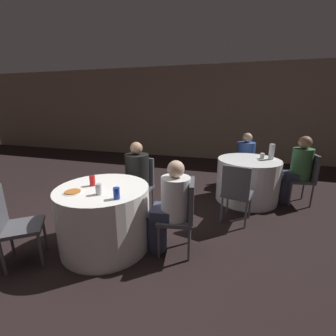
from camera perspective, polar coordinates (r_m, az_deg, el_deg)
ground_plane at (r=3.19m, az=-16.86°, el=-16.91°), size 16.00×16.00×0.00m
wall_back at (r=7.30m, az=4.21°, el=13.70°), size 16.00×0.06×2.80m
table_near at (r=2.88m, az=-15.78°, el=-11.87°), size 1.08×1.08×0.76m
table_far at (r=4.27m, az=19.49°, el=-2.87°), size 1.07×1.07×0.76m
chair_near_southwest at (r=2.92m, az=-35.24°, el=-10.75°), size 0.56×0.56×0.88m
chair_near_north at (r=3.56m, az=-7.01°, el=-3.25°), size 0.43×0.43×0.88m
chair_near_east at (r=2.60m, az=3.97°, el=-10.73°), size 0.46×0.46×0.88m
chair_far_east at (r=4.52m, az=31.56°, el=-1.39°), size 0.46×0.45×0.88m
chair_far_south at (r=3.34m, az=17.01°, el=-5.21°), size 0.47×0.48×0.88m
chair_far_north at (r=5.15m, az=18.95°, el=2.04°), size 0.41×0.42×0.88m
person_green_jacket at (r=4.44m, az=29.78°, el=-0.50°), size 0.50×0.35×1.18m
person_black_shirt at (r=3.41m, az=-8.24°, el=-3.01°), size 0.37×0.52×1.16m
person_white_shirt at (r=2.60m, az=0.31°, el=-9.90°), size 0.50×0.36×1.11m
person_blue_shirt at (r=4.98m, az=19.10°, el=2.12°), size 0.36×0.52×1.11m
pizza_plate_near at (r=2.69m, az=-23.03°, el=-5.61°), size 0.21×0.21×0.02m
soda_can_silver at (r=2.52m, az=-17.21°, el=-5.13°), size 0.07×0.07×0.12m
soda_can_red at (r=2.81m, az=-18.68°, el=-3.09°), size 0.07×0.07×0.12m
soda_can_blue at (r=2.36m, az=-12.94°, el=-6.27°), size 0.07×0.07×0.12m
bottle_far at (r=4.30m, az=24.83°, el=3.78°), size 0.09×0.09×0.27m
cup_far at (r=4.31m, az=22.82°, el=2.85°), size 0.07×0.07×0.10m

